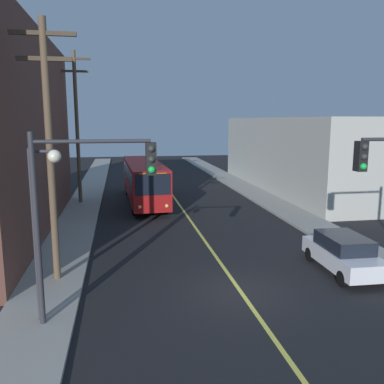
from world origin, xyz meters
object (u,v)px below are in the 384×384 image
object	(u,v)px
city_bus	(144,180)
utility_pole_near	(49,141)
street_lamp_left	(41,210)
traffic_signal_left_corner	(87,192)
parked_car_white	(343,253)
utility_pole_mid	(77,121)

from	to	relation	value
city_bus	utility_pole_near	world-z (taller)	utility_pole_near
city_bus	street_lamp_left	world-z (taller)	street_lamp_left
city_bus	traffic_signal_left_corner	world-z (taller)	traffic_signal_left_corner
street_lamp_left	traffic_signal_left_corner	bearing A→B (deg)	-10.23
parked_car_white	utility_pole_near	world-z (taller)	utility_pole_near
parked_car_white	street_lamp_left	size ratio (longest dim) A/B	0.81
street_lamp_left	utility_pole_near	bearing A→B (deg)	93.58
city_bus	utility_pole_near	size ratio (longest dim) A/B	1.22
utility_pole_near	street_lamp_left	xyz separation A→B (m)	(0.22, -3.55, -1.94)
parked_car_white	street_lamp_left	distance (m)	12.38
utility_pole_mid	traffic_signal_left_corner	xyz separation A→B (m)	(2.15, -19.69, -2.07)
traffic_signal_left_corner	street_lamp_left	bearing A→B (deg)	169.77
utility_pole_near	street_lamp_left	world-z (taller)	utility_pole_near
utility_pole_near	utility_pole_mid	size ratio (longest dim) A/B	0.88
parked_car_white	traffic_signal_left_corner	xyz separation A→B (m)	(-10.35, -2.82, 3.46)
utility_pole_near	traffic_signal_left_corner	distance (m)	4.37
parked_car_white	traffic_signal_left_corner	size ratio (longest dim) A/B	0.74
traffic_signal_left_corner	street_lamp_left	xyz separation A→B (m)	(-1.42, 0.26, -0.56)
city_bus	street_lamp_left	bearing A→B (deg)	-102.37
traffic_signal_left_corner	utility_pole_near	bearing A→B (deg)	113.29
utility_pole_mid	parked_car_white	bearing A→B (deg)	-53.47
street_lamp_left	utility_pole_mid	bearing A→B (deg)	92.16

